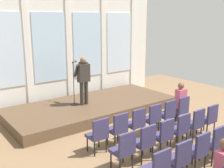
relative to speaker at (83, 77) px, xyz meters
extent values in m
plane|color=#846647|center=(0.35, -3.77, -1.34)|extent=(14.08, 14.08, 0.00)
cube|color=silver|center=(0.35, 1.64, 0.96)|extent=(8.33, 0.10, 4.59)
cube|color=silver|center=(-2.15, 1.58, 0.94)|extent=(1.30, 0.04, 2.59)
cube|color=silver|center=(-1.35, 1.59, 0.96)|extent=(0.20, 0.08, 4.59)
cube|color=silver|center=(-0.49, 1.58, 0.94)|extent=(1.30, 0.04, 2.59)
cube|color=silver|center=(0.31, 1.59, 0.96)|extent=(0.20, 0.08, 4.59)
cube|color=silver|center=(1.18, 1.58, 0.94)|extent=(1.30, 0.04, 2.59)
cube|color=silver|center=(1.98, 1.59, 0.96)|extent=(0.20, 0.08, 4.59)
cube|color=silver|center=(2.84, 1.58, 0.94)|extent=(1.30, 0.04, 2.59)
cube|color=silver|center=(3.65, 1.59, 0.96)|extent=(0.20, 0.08, 4.59)
cube|color=brown|center=(0.35, -0.01, -1.16)|extent=(6.10, 2.72, 0.35)
cylinder|color=#332D28|center=(-0.09, -0.02, -0.57)|extent=(0.14, 0.14, 0.83)
cylinder|color=#332D28|center=(0.09, -0.02, -0.57)|extent=(0.14, 0.14, 0.83)
cube|color=#332D28|center=(0.00, -0.02, 0.16)|extent=(0.42, 0.22, 0.63)
cube|color=#26663F|center=(0.00, 0.10, 0.23)|extent=(0.06, 0.01, 0.38)
sphere|color=#8C6647|center=(0.00, -0.01, 0.61)|extent=(0.21, 0.21, 0.21)
cylinder|color=#332D28|center=(-0.24, 0.06, 0.25)|extent=(0.09, 0.28, 0.45)
cylinder|color=#332D28|center=(0.15, 0.11, 0.47)|extent=(0.15, 0.36, 0.15)
cylinder|color=#332D28|center=(0.10, 0.25, 0.48)|extent=(0.11, 0.34, 0.15)
sphere|color=#8C6647|center=(0.00, 0.51, 0.51)|extent=(0.10, 0.10, 0.10)
cylinder|color=black|center=(-0.30, 0.17, -0.97)|extent=(0.28, 0.28, 0.03)
cylinder|color=black|center=(-0.30, 0.17, -0.23)|extent=(0.02, 0.02, 1.45)
sphere|color=#262626|center=(-0.30, 0.17, 0.53)|extent=(0.07, 0.07, 0.07)
cylinder|color=black|center=(-1.07, -2.50, -1.14)|extent=(0.04, 0.04, 0.40)
cylinder|color=black|center=(-1.43, -2.50, -1.14)|extent=(0.04, 0.04, 0.40)
cylinder|color=black|center=(-1.07, -2.84, -1.14)|extent=(0.04, 0.04, 0.40)
cylinder|color=black|center=(-1.43, -2.84, -1.14)|extent=(0.04, 0.04, 0.40)
cube|color=#383356|center=(-1.25, -2.67, -0.90)|extent=(0.46, 0.44, 0.08)
cube|color=#383356|center=(-1.25, -2.86, -0.63)|extent=(0.46, 0.06, 0.46)
cylinder|color=black|center=(-0.43, -2.50, -1.14)|extent=(0.04, 0.04, 0.40)
cylinder|color=black|center=(-0.79, -2.50, -1.14)|extent=(0.04, 0.04, 0.40)
cylinder|color=black|center=(-0.43, -2.84, -1.14)|extent=(0.04, 0.04, 0.40)
cylinder|color=black|center=(-0.79, -2.84, -1.14)|extent=(0.04, 0.04, 0.40)
cube|color=#383356|center=(-0.61, -2.67, -0.90)|extent=(0.46, 0.44, 0.08)
cube|color=#383356|center=(-0.61, -2.86, -0.63)|extent=(0.46, 0.06, 0.46)
cylinder|color=black|center=(0.21, -2.50, -1.14)|extent=(0.04, 0.04, 0.40)
cylinder|color=black|center=(-0.15, -2.50, -1.14)|extent=(0.04, 0.04, 0.40)
cylinder|color=black|center=(0.21, -2.84, -1.14)|extent=(0.04, 0.04, 0.40)
cylinder|color=black|center=(-0.15, -2.84, -1.14)|extent=(0.04, 0.04, 0.40)
cube|color=#383356|center=(0.03, -2.67, -0.90)|extent=(0.46, 0.44, 0.08)
cube|color=#383356|center=(0.03, -2.86, -0.63)|extent=(0.46, 0.06, 0.46)
cylinder|color=black|center=(0.84, -2.50, -1.14)|extent=(0.04, 0.04, 0.40)
cylinder|color=black|center=(0.48, -2.50, -1.14)|extent=(0.04, 0.04, 0.40)
cylinder|color=black|center=(0.84, -2.84, -1.14)|extent=(0.04, 0.04, 0.40)
cylinder|color=black|center=(0.48, -2.84, -1.14)|extent=(0.04, 0.04, 0.40)
cube|color=#383356|center=(0.66, -2.67, -0.90)|extent=(0.46, 0.44, 0.08)
cube|color=#383356|center=(0.66, -2.86, -0.63)|extent=(0.46, 0.06, 0.46)
cylinder|color=black|center=(1.48, -2.50, -1.14)|extent=(0.04, 0.04, 0.40)
cylinder|color=black|center=(1.12, -2.50, -1.14)|extent=(0.04, 0.04, 0.40)
cylinder|color=black|center=(1.48, -2.84, -1.14)|extent=(0.04, 0.04, 0.40)
cylinder|color=black|center=(1.12, -2.84, -1.14)|extent=(0.04, 0.04, 0.40)
cube|color=#383356|center=(1.30, -2.67, -0.90)|extent=(0.46, 0.44, 0.08)
cube|color=#383356|center=(1.30, -2.86, -0.63)|extent=(0.46, 0.06, 0.46)
cylinder|color=black|center=(2.12, -2.50, -1.14)|extent=(0.04, 0.04, 0.40)
cylinder|color=black|center=(1.76, -2.50, -1.14)|extent=(0.04, 0.04, 0.40)
cylinder|color=black|center=(2.12, -2.84, -1.14)|extent=(0.04, 0.04, 0.40)
cylinder|color=black|center=(1.76, -2.84, -1.14)|extent=(0.04, 0.04, 0.40)
cube|color=#383356|center=(1.94, -2.67, -0.90)|extent=(0.46, 0.44, 0.08)
cube|color=#383356|center=(1.94, -2.86, -0.63)|extent=(0.46, 0.06, 0.46)
cylinder|color=#2D2D33|center=(1.85, -2.49, -1.12)|extent=(0.10, 0.10, 0.44)
cylinder|color=#2D2D33|center=(2.03, -2.49, -1.12)|extent=(0.10, 0.10, 0.44)
cube|color=#2D2D33|center=(1.94, -2.61, -0.84)|extent=(0.34, 0.36, 0.12)
cube|color=#B24C66|center=(1.94, -2.72, -0.47)|extent=(0.36, 0.20, 0.61)
sphere|color=brown|center=(1.94, -2.70, -0.06)|extent=(0.20, 0.20, 0.20)
cylinder|color=black|center=(-1.07, -3.52, -1.14)|extent=(0.04, 0.04, 0.40)
cylinder|color=black|center=(-1.43, -3.52, -1.14)|extent=(0.04, 0.04, 0.40)
cylinder|color=black|center=(-1.07, -3.86, -1.14)|extent=(0.04, 0.04, 0.40)
cylinder|color=black|center=(-1.43, -3.86, -1.14)|extent=(0.04, 0.04, 0.40)
cube|color=#383356|center=(-1.25, -3.69, -0.90)|extent=(0.46, 0.44, 0.08)
cube|color=#383356|center=(-1.25, -3.88, -0.63)|extent=(0.46, 0.06, 0.46)
cylinder|color=black|center=(-0.43, -3.52, -1.14)|extent=(0.04, 0.04, 0.40)
cylinder|color=black|center=(-0.79, -3.52, -1.14)|extent=(0.04, 0.04, 0.40)
cylinder|color=black|center=(-0.43, -3.86, -1.14)|extent=(0.04, 0.04, 0.40)
cylinder|color=black|center=(-0.79, -3.86, -1.14)|extent=(0.04, 0.04, 0.40)
cube|color=#383356|center=(-0.61, -3.69, -0.90)|extent=(0.46, 0.44, 0.08)
cube|color=#383356|center=(-0.61, -3.88, -0.63)|extent=(0.46, 0.06, 0.46)
cylinder|color=black|center=(0.21, -3.52, -1.14)|extent=(0.04, 0.04, 0.40)
cylinder|color=black|center=(-0.15, -3.52, -1.14)|extent=(0.04, 0.04, 0.40)
cylinder|color=black|center=(0.21, -3.86, -1.14)|extent=(0.04, 0.04, 0.40)
cylinder|color=black|center=(-0.15, -3.86, -1.14)|extent=(0.04, 0.04, 0.40)
cube|color=#383356|center=(0.03, -3.69, -0.90)|extent=(0.46, 0.44, 0.08)
cube|color=#383356|center=(0.03, -3.88, -0.63)|extent=(0.46, 0.06, 0.46)
cylinder|color=black|center=(0.84, -3.52, -1.14)|extent=(0.04, 0.04, 0.40)
cylinder|color=black|center=(0.48, -3.52, -1.14)|extent=(0.04, 0.04, 0.40)
cylinder|color=black|center=(0.84, -3.86, -1.14)|extent=(0.04, 0.04, 0.40)
cylinder|color=black|center=(0.48, -3.86, -1.14)|extent=(0.04, 0.04, 0.40)
cube|color=#383356|center=(0.66, -3.69, -0.90)|extent=(0.46, 0.44, 0.08)
cube|color=#383356|center=(0.66, -3.88, -0.63)|extent=(0.46, 0.06, 0.46)
cylinder|color=black|center=(1.48, -3.52, -1.14)|extent=(0.04, 0.04, 0.40)
cylinder|color=black|center=(1.12, -3.52, -1.14)|extent=(0.04, 0.04, 0.40)
cylinder|color=black|center=(1.48, -3.86, -1.14)|extent=(0.04, 0.04, 0.40)
cylinder|color=black|center=(1.12, -3.86, -1.14)|extent=(0.04, 0.04, 0.40)
cube|color=#383356|center=(1.30, -3.69, -0.90)|extent=(0.46, 0.44, 0.08)
cube|color=#383356|center=(1.30, -3.88, -0.63)|extent=(0.46, 0.06, 0.46)
cylinder|color=black|center=(2.12, -3.52, -1.14)|extent=(0.04, 0.04, 0.40)
cylinder|color=black|center=(1.76, -3.52, -1.14)|extent=(0.04, 0.04, 0.40)
cylinder|color=black|center=(2.12, -3.86, -1.14)|extent=(0.04, 0.04, 0.40)
cylinder|color=black|center=(1.76, -3.86, -1.14)|extent=(0.04, 0.04, 0.40)
cube|color=#383356|center=(1.94, -3.69, -0.90)|extent=(0.46, 0.44, 0.08)
cube|color=#383356|center=(1.94, -3.88, -0.63)|extent=(0.46, 0.06, 0.46)
cube|color=#383356|center=(-1.25, -4.90, -0.63)|extent=(0.46, 0.06, 0.46)
cylinder|color=black|center=(-0.43, -4.54, -1.14)|extent=(0.04, 0.04, 0.40)
cube|color=#383356|center=(-0.61, -4.71, -0.90)|extent=(0.46, 0.44, 0.08)
cube|color=#383356|center=(-0.61, -4.90, -0.63)|extent=(0.46, 0.06, 0.46)
cylinder|color=black|center=(0.21, -4.54, -1.14)|extent=(0.04, 0.04, 0.40)
cylinder|color=black|center=(-0.15, -4.54, -1.14)|extent=(0.04, 0.04, 0.40)
cylinder|color=black|center=(0.21, -4.88, -1.14)|extent=(0.04, 0.04, 0.40)
cylinder|color=black|center=(-0.15, -4.88, -1.14)|extent=(0.04, 0.04, 0.40)
cube|color=#383356|center=(0.03, -4.71, -0.90)|extent=(0.46, 0.44, 0.08)
cube|color=#383356|center=(0.03, -4.90, -0.63)|extent=(0.46, 0.06, 0.46)
cylinder|color=black|center=(0.84, -4.54, -1.14)|extent=(0.04, 0.04, 0.40)
cylinder|color=black|center=(0.48, -4.54, -1.14)|extent=(0.04, 0.04, 0.40)
cylinder|color=black|center=(0.84, -4.88, -1.14)|extent=(0.04, 0.04, 0.40)
cylinder|color=black|center=(0.48, -4.88, -1.14)|extent=(0.04, 0.04, 0.40)
cube|color=#383356|center=(0.66, -4.71, -0.90)|extent=(0.46, 0.44, 0.08)
cube|color=#383356|center=(0.66, -4.90, -0.63)|extent=(0.46, 0.06, 0.46)
cylinder|color=black|center=(1.48, -4.54, -1.14)|extent=(0.04, 0.04, 0.40)
cylinder|color=black|center=(1.12, -4.54, -1.14)|extent=(0.04, 0.04, 0.40)
cube|color=#B24C66|center=(-0.61, -5.77, -0.50)|extent=(0.36, 0.20, 0.56)
camera|label=1|loc=(-4.83, -8.08, 2.03)|focal=44.01mm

